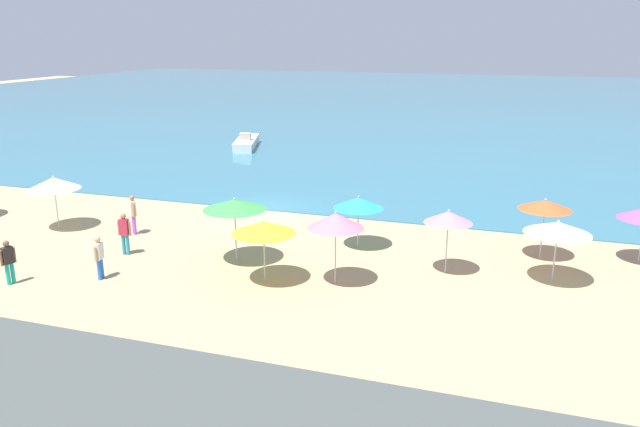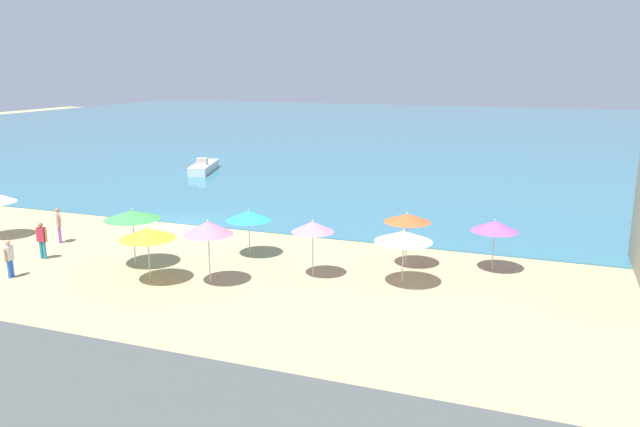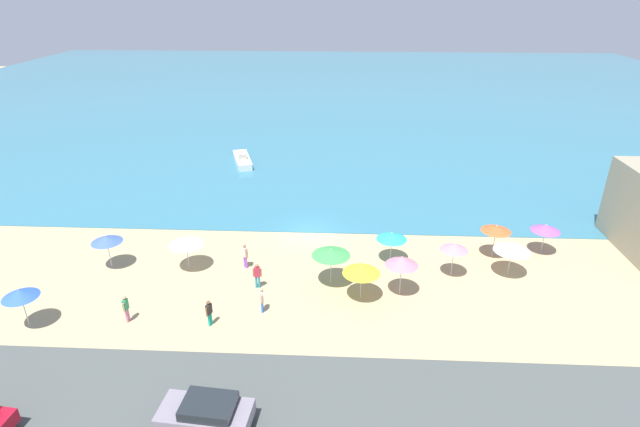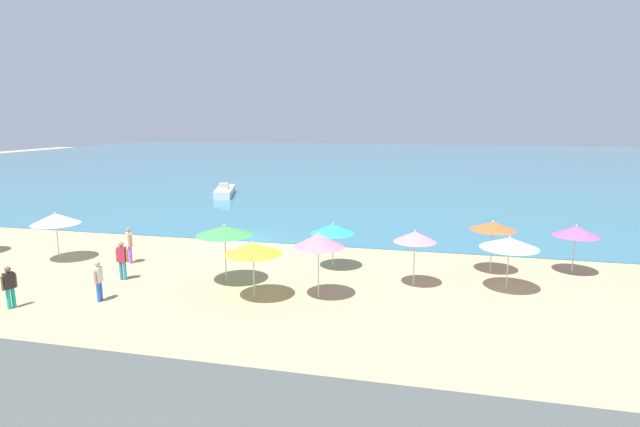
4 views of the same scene
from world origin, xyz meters
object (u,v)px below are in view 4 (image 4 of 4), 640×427
beach_umbrella_0 (225,231)px  beach_umbrella_9 (253,249)px  bather_3 (9,285)px  bather_2 (98,279)px  beach_umbrella_4 (493,226)px  beach_umbrella_10 (576,231)px  bather_1 (129,243)px  beach_umbrella_7 (333,229)px  bather_0 (122,259)px  skiff_nearshore (225,191)px  beach_umbrella_1 (509,243)px  beach_umbrella_6 (415,237)px  beach_umbrella_3 (55,219)px  beach_umbrella_8 (318,241)px

beach_umbrella_0 → beach_umbrella_9: (1.85, -1.53, -0.28)m
bather_3 → bather_2: bearing=27.0°
beach_umbrella_4 → bather_2: beach_umbrella_4 is taller
beach_umbrella_10 → bather_1: beach_umbrella_10 is taller
beach_umbrella_7 → bather_0: (-8.65, -3.80, -0.94)m
beach_umbrella_4 → beach_umbrella_9: size_ratio=1.05×
beach_umbrella_0 → skiff_nearshore: bearing=113.8°
beach_umbrella_0 → beach_umbrella_4: beach_umbrella_0 is taller
beach_umbrella_1 → beach_umbrella_7: size_ratio=1.06×
bather_2 → skiff_nearshore: bather_2 is taller
beach_umbrella_1 → bather_0: 16.46m
bather_1 → beach_umbrella_9: bearing=-23.3°
beach_umbrella_6 → bather_3: bearing=-157.9°
bather_2 → skiff_nearshore: (-6.19, 26.10, -0.49)m
beach_umbrella_3 → beach_umbrella_6: bearing=-0.1°
beach_umbrella_4 → beach_umbrella_8: beach_umbrella_8 is taller
beach_umbrella_1 → beach_umbrella_9: size_ratio=1.00×
beach_umbrella_1 → beach_umbrella_3: size_ratio=0.95×
bather_2 → skiff_nearshore: bearing=103.3°
beach_umbrella_6 → bather_2: size_ratio=1.51×
beach_umbrella_9 → beach_umbrella_10: (13.07, 6.35, -0.05)m
beach_umbrella_3 → skiff_nearshore: 21.61m
beach_umbrella_9 → bather_0: beach_umbrella_9 is taller
beach_umbrella_0 → bather_0: (-4.60, -0.62, -1.35)m
beach_umbrella_3 → beach_umbrella_8: 14.13m
beach_umbrella_4 → beach_umbrella_8: 8.58m
beach_umbrella_4 → beach_umbrella_7: (-7.22, -0.92, -0.29)m
beach_umbrella_0 → beach_umbrella_10: (14.92, 4.82, -0.33)m
bather_0 → bather_1: 2.69m
beach_umbrella_8 → bather_1: 10.57m
beach_umbrella_0 → beach_umbrella_7: (4.04, 3.18, -0.41)m
beach_umbrella_9 → bather_2: bearing=-164.5°
beach_umbrella_4 → skiff_nearshore: size_ratio=0.42×
bather_0 → beach_umbrella_7: bearing=23.7°
beach_umbrella_9 → bather_1: size_ratio=1.31×
beach_umbrella_8 → bather_0: 9.01m
beach_umbrella_1 → beach_umbrella_7: beach_umbrella_1 is taller
beach_umbrella_8 → bather_0: (-8.90, 0.28, -1.38)m
beach_umbrella_8 → beach_umbrella_3: bearing=170.5°
beach_umbrella_4 → skiff_nearshore: bearing=138.6°
beach_umbrella_9 → beach_umbrella_10: size_ratio=1.02×
beach_umbrella_10 → bather_2: size_ratio=1.41×
beach_umbrella_0 → bather_3: beach_umbrella_0 is taller
beach_umbrella_8 → skiff_nearshore: bearing=121.1°
beach_umbrella_7 → beach_umbrella_9: beach_umbrella_9 is taller
beach_umbrella_0 → beach_umbrella_8: 4.40m
beach_umbrella_8 → beach_umbrella_9: size_ratio=1.15×
beach_umbrella_1 → bather_2: 16.36m
beach_umbrella_3 → bather_1: (3.81, 0.34, -1.12)m
beach_umbrella_1 → beach_umbrella_8: 7.81m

